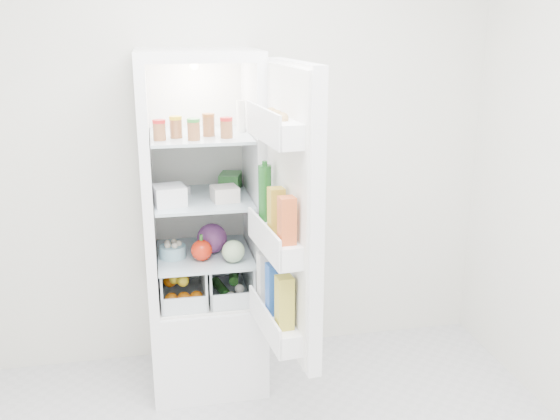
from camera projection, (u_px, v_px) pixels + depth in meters
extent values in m
cube|color=silver|center=(232.00, 139.00, 3.49)|extent=(3.00, 0.02, 2.60)
cube|color=white|center=(207.00, 335.00, 3.49)|extent=(0.60, 0.60, 0.50)
cube|color=white|center=(196.00, 55.00, 3.04)|extent=(0.60, 0.60, 0.05)
cube|color=white|center=(197.00, 171.00, 3.49)|extent=(0.60, 0.05, 1.25)
cube|color=white|center=(147.00, 186.00, 3.18)|extent=(0.05, 0.60, 1.25)
cube|color=white|center=(254.00, 181.00, 3.28)|extent=(0.05, 0.60, 1.25)
cube|color=white|center=(198.00, 173.00, 3.46)|extent=(0.50, 0.01, 1.25)
sphere|color=white|center=(194.00, 65.00, 3.26)|extent=(0.05, 0.05, 0.05)
cube|color=silver|center=(204.00, 254.00, 3.32)|extent=(0.49, 0.53, 0.01)
cube|color=silver|center=(202.00, 199.00, 3.23)|extent=(0.49, 0.53, 0.02)
cube|color=silver|center=(200.00, 136.00, 3.13)|extent=(0.49, 0.53, 0.02)
cylinder|color=#B21919|center=(159.00, 131.00, 2.96)|extent=(0.06, 0.06, 0.08)
cylinder|color=gold|center=(176.00, 129.00, 3.02)|extent=(0.06, 0.06, 0.08)
cylinder|color=#267226|center=(194.00, 131.00, 2.96)|extent=(0.06, 0.06, 0.08)
cylinder|color=brown|center=(209.00, 127.00, 3.07)|extent=(0.06, 0.06, 0.08)
cylinder|color=#B21919|center=(227.00, 129.00, 3.02)|extent=(0.06, 0.06, 0.08)
cylinder|color=white|center=(241.00, 116.00, 3.18)|extent=(0.06, 0.06, 0.16)
cube|color=white|center=(169.00, 195.00, 3.08)|extent=(0.18, 0.18, 0.10)
cube|color=silver|center=(225.00, 194.00, 3.15)|extent=(0.14, 0.14, 0.07)
cylinder|color=red|center=(221.00, 194.00, 3.17)|extent=(0.11, 0.11, 0.06)
cube|color=silver|center=(170.00, 190.00, 3.28)|extent=(0.21, 0.18, 0.04)
cube|color=#3A7F3A|center=(230.00, 181.00, 3.39)|extent=(0.14, 0.17, 0.08)
sphere|color=#572161|center=(212.00, 238.00, 3.31)|extent=(0.16, 0.16, 0.16)
sphere|color=red|center=(202.00, 250.00, 3.20)|extent=(0.11, 0.11, 0.11)
cylinder|color=#92C9DA|center=(173.00, 252.00, 3.25)|extent=(0.17, 0.17, 0.06)
sphere|color=#A2BF8F|center=(233.00, 251.00, 3.18)|extent=(0.12, 0.12, 0.12)
sphere|color=orange|center=(171.00, 299.00, 3.23)|extent=(0.07, 0.07, 0.07)
sphere|color=orange|center=(184.00, 298.00, 3.24)|extent=(0.07, 0.07, 0.07)
sphere|color=orange|center=(197.00, 297.00, 3.25)|extent=(0.07, 0.07, 0.07)
sphere|color=orange|center=(170.00, 281.00, 3.32)|extent=(0.07, 0.07, 0.07)
sphere|color=orange|center=(182.00, 280.00, 3.34)|extent=(0.07, 0.07, 0.07)
sphere|color=yellow|center=(175.00, 279.00, 3.26)|extent=(0.06, 0.06, 0.06)
sphere|color=yellow|center=(187.00, 270.00, 3.38)|extent=(0.06, 0.06, 0.06)
sphere|color=yellow|center=(183.00, 281.00, 3.23)|extent=(0.06, 0.06, 0.06)
cylinder|color=#224918|center=(221.00, 288.00, 3.39)|extent=(0.09, 0.21, 0.05)
cylinder|color=#224918|center=(234.00, 275.00, 3.44)|extent=(0.08, 0.21, 0.05)
sphere|color=white|center=(231.00, 296.00, 3.29)|extent=(0.05, 0.05, 0.05)
sphere|color=white|center=(240.00, 289.00, 3.31)|extent=(0.05, 0.05, 0.05)
cube|color=white|center=(294.00, 212.00, 2.74)|extent=(0.12, 0.60, 1.30)
cube|color=white|center=(286.00, 213.00, 2.73)|extent=(0.06, 0.56, 1.26)
cube|color=white|center=(275.00, 128.00, 2.61)|extent=(0.16, 0.51, 0.10)
cube|color=white|center=(276.00, 241.00, 2.75)|extent=(0.16, 0.51, 0.10)
cube|color=white|center=(276.00, 323.00, 2.87)|extent=(0.16, 0.51, 0.10)
sphere|color=#A57F4A|center=(283.00, 118.00, 2.48)|extent=(0.05, 0.05, 0.05)
sphere|color=#A57F4A|center=(277.00, 116.00, 2.55)|extent=(0.05, 0.05, 0.05)
sphere|color=#A57F4A|center=(271.00, 113.00, 2.63)|extent=(0.05, 0.05, 0.05)
cylinder|color=#17511B|center=(265.00, 193.00, 2.84)|extent=(0.06, 0.06, 0.26)
cube|color=gold|center=(276.00, 210.00, 2.68)|extent=(0.07, 0.07, 0.20)
cube|color=#E15A27|center=(287.00, 221.00, 2.54)|extent=(0.07, 0.07, 0.20)
cube|color=white|center=(266.00, 276.00, 2.96)|extent=(0.08, 0.08, 0.24)
cube|color=blue|center=(275.00, 289.00, 2.82)|extent=(0.08, 0.08, 0.24)
cube|color=gold|center=(285.00, 303.00, 2.68)|extent=(0.08, 0.08, 0.24)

